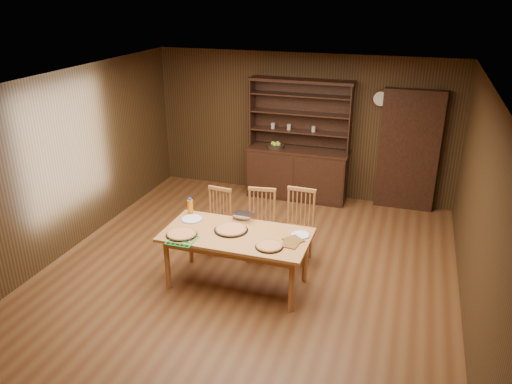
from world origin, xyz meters
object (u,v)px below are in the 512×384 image
(chair_left, at_px, (218,218))
(chair_center, at_px, (261,221))
(dining_table, at_px, (237,239))
(china_hutch, at_px, (298,167))
(chair_right, at_px, (299,223))
(juice_bottle, at_px, (190,207))

(chair_left, bearing_deg, chair_center, 6.84)
(chair_left, distance_m, chair_center, 0.66)
(dining_table, relative_size, chair_center, 1.83)
(chair_center, bearing_deg, china_hutch, 82.35)
(dining_table, xyz_separation_m, chair_right, (0.59, 0.93, -0.11))
(dining_table, distance_m, juice_bottle, 0.91)
(juice_bottle, bearing_deg, chair_center, 28.80)
(dining_table, height_order, chair_left, chair_left)
(china_hutch, distance_m, chair_center, 2.28)
(dining_table, distance_m, chair_right, 1.11)
(chair_left, height_order, juice_bottle, juice_bottle)
(chair_center, xyz_separation_m, juice_bottle, (-0.87, -0.48, 0.31))
(chair_center, xyz_separation_m, chair_right, (0.54, 0.08, 0.02))
(chair_left, height_order, chair_right, chair_right)
(juice_bottle, bearing_deg, china_hutch, 72.84)
(china_hutch, distance_m, dining_table, 3.13)
(chair_left, relative_size, chair_center, 0.93)
(chair_center, relative_size, juice_bottle, 4.40)
(china_hutch, bearing_deg, dining_table, -90.76)
(juice_bottle, bearing_deg, dining_table, -24.53)
(dining_table, height_order, chair_right, chair_right)
(chair_left, bearing_deg, juice_bottle, -108.10)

